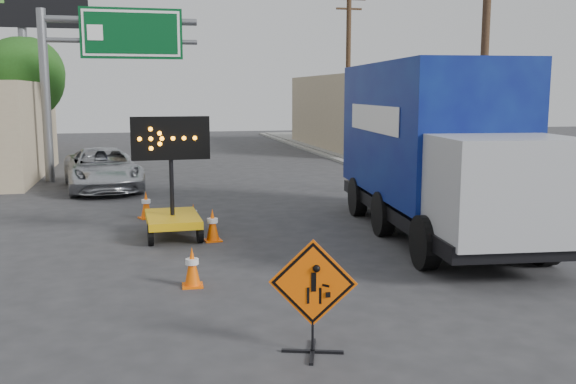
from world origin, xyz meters
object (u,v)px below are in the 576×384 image
object	(u,v)px
arrow_board	(172,211)
pickup_truck	(102,169)
construction_sign	(313,294)
box_truck	(434,158)

from	to	relation	value
arrow_board	pickup_truck	distance (m)	8.89
arrow_board	pickup_truck	size ratio (longest dim) A/B	0.54
construction_sign	arrow_board	size ratio (longest dim) A/B	0.54
pickup_truck	box_truck	size ratio (longest dim) A/B	0.59
arrow_board	pickup_truck	xyz separation A→B (m)	(-2.13, 8.63, 0.10)
construction_sign	arrow_board	bearing A→B (deg)	118.79
box_truck	pickup_truck	bearing A→B (deg)	136.75
arrow_board	construction_sign	bearing A→B (deg)	-80.65
pickup_truck	box_truck	world-z (taller)	box_truck
arrow_board	box_truck	bearing A→B (deg)	-11.74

